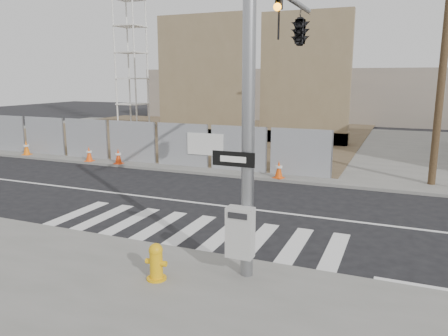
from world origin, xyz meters
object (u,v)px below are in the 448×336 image
at_px(traffic_cone_b, 89,154).
at_px(traffic_cone_a, 26,148).
at_px(fire_hydrant, 156,262).
at_px(traffic_cone_c, 118,156).
at_px(traffic_cone_d, 279,169).
at_px(signal_pole, 286,54).
at_px(crane_tower, 129,14).

bearing_deg(traffic_cone_b, traffic_cone_a, 177.58).
relative_size(fire_hydrant, traffic_cone_c, 1.06).
distance_m(fire_hydrant, traffic_cone_c, 12.86).
bearing_deg(traffic_cone_c, fire_hydrant, -50.71).
bearing_deg(traffic_cone_d, signal_pole, -73.96).
height_order(fire_hydrant, traffic_cone_c, fire_hydrant).
xyz_separation_m(signal_pole, traffic_cone_b, (-11.52, 6.27, -4.30)).
bearing_deg(traffic_cone_b, traffic_cone_c, -0.00).
distance_m(signal_pole, traffic_cone_c, 12.39).
relative_size(signal_pole, traffic_cone_c, 9.45).
bearing_deg(traffic_cone_b, crane_tower, 115.04).
bearing_deg(traffic_cone_d, traffic_cone_a, 179.26).
height_order(crane_tower, traffic_cone_a, crane_tower).
bearing_deg(signal_pole, traffic_cone_a, 157.87).
relative_size(traffic_cone_c, traffic_cone_d, 1.00).
relative_size(signal_pole, traffic_cone_d, 9.41).
height_order(signal_pole, traffic_cone_a, signal_pole).
relative_size(fire_hydrant, traffic_cone_a, 1.01).
bearing_deg(traffic_cone_a, crane_tower, 97.42).
xyz_separation_m(traffic_cone_b, traffic_cone_c, (1.74, -0.00, 0.00)).
bearing_deg(crane_tower, signal_pole, -47.43).
height_order(crane_tower, traffic_cone_b, crane_tower).
xyz_separation_m(signal_pole, traffic_cone_d, (-1.80, 6.27, -4.30)).
height_order(fire_hydrant, traffic_cone_d, fire_hydrant).
distance_m(fire_hydrant, traffic_cone_a, 17.46).
bearing_deg(traffic_cone_a, fire_hydrant, -35.48).
distance_m(signal_pole, traffic_cone_b, 13.80).
bearing_deg(fire_hydrant, signal_pole, 59.14).
xyz_separation_m(traffic_cone_a, traffic_cone_d, (14.05, -0.18, -0.02)).
bearing_deg(traffic_cone_b, fire_hydrant, -45.19).
xyz_separation_m(traffic_cone_b, traffic_cone_d, (9.72, 0.00, 0.00)).
bearing_deg(traffic_cone_a, traffic_cone_c, -1.72).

